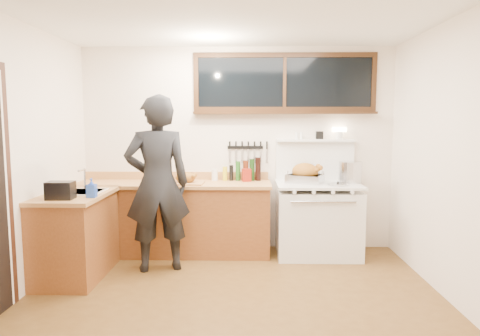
{
  "coord_description": "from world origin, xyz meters",
  "views": [
    {
      "loc": [
        0.14,
        -3.8,
        1.67
      ],
      "look_at": [
        0.05,
        0.85,
        1.15
      ],
      "focal_mm": 32.0,
      "sensor_mm": 36.0,
      "label": 1
    }
  ],
  "objects_px": {
    "vintage_stove": "(318,218)",
    "roast_turkey": "(305,175)",
    "cutting_board": "(186,179)",
    "man": "(157,184)"
  },
  "relations": [
    {
      "from": "vintage_stove",
      "to": "roast_turkey",
      "type": "bearing_deg",
      "value": 160.04
    },
    {
      "from": "vintage_stove",
      "to": "cutting_board",
      "type": "height_order",
      "value": "vintage_stove"
    },
    {
      "from": "vintage_stove",
      "to": "man",
      "type": "xyz_separation_m",
      "value": [
        -1.86,
        -0.56,
        0.51
      ]
    },
    {
      "from": "vintage_stove",
      "to": "man",
      "type": "relative_size",
      "value": 0.81
    },
    {
      "from": "vintage_stove",
      "to": "roast_turkey",
      "type": "height_order",
      "value": "vintage_stove"
    },
    {
      "from": "vintage_stove",
      "to": "man",
      "type": "height_order",
      "value": "man"
    },
    {
      "from": "vintage_stove",
      "to": "cutting_board",
      "type": "distance_m",
      "value": 1.7
    },
    {
      "from": "man",
      "to": "cutting_board",
      "type": "bearing_deg",
      "value": 63.5
    },
    {
      "from": "cutting_board",
      "to": "roast_turkey",
      "type": "bearing_deg",
      "value": 5.16
    },
    {
      "from": "cutting_board",
      "to": "roast_turkey",
      "type": "height_order",
      "value": "roast_turkey"
    }
  ]
}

